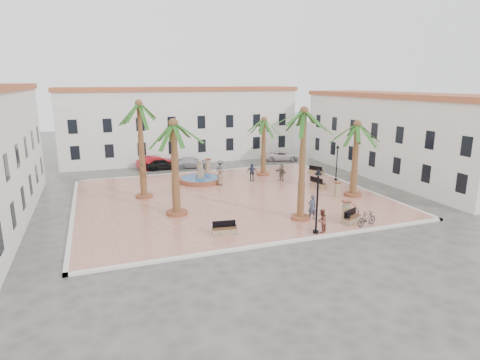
{
  "coord_description": "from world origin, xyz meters",
  "views": [
    {
      "loc": [
        -10.96,
        -32.63,
        10.13
      ],
      "look_at": [
        1.0,
        0.0,
        1.6
      ],
      "focal_mm": 30.0,
      "sensor_mm": 36.0,
      "label": 1
    }
  ],
  "objects": [
    {
      "name": "ground",
      "position": [
        0.0,
        0.0,
        0.0
      ],
      "size": [
        120.0,
        120.0,
        0.0
      ],
      "primitive_type": "plane",
      "color": "#56544F",
      "rests_on": "ground"
    },
    {
      "name": "plaza",
      "position": [
        0.0,
        0.0,
        0.07
      ],
      "size": [
        26.0,
        22.0,
        0.15
      ],
      "primitive_type": "cube",
      "color": "tan",
      "rests_on": "ground"
    },
    {
      "name": "kerb_n",
      "position": [
        0.0,
        11.0,
        0.08
      ],
      "size": [
        26.3,
        0.3,
        0.16
      ],
      "primitive_type": "cube",
      "color": "silver",
      "rests_on": "ground"
    },
    {
      "name": "kerb_s",
      "position": [
        0.0,
        -11.0,
        0.08
      ],
      "size": [
        26.3,
        0.3,
        0.16
      ],
      "primitive_type": "cube",
      "color": "silver",
      "rests_on": "ground"
    },
    {
      "name": "kerb_e",
      "position": [
        13.0,
        0.0,
        0.08
      ],
      "size": [
        0.3,
        22.3,
        0.16
      ],
      "primitive_type": "cube",
      "color": "silver",
      "rests_on": "ground"
    },
    {
      "name": "kerb_w",
      "position": [
        -13.0,
        0.0,
        0.08
      ],
      "size": [
        0.3,
        22.3,
        0.16
      ],
      "primitive_type": "cube",
      "color": "silver",
      "rests_on": "ground"
    },
    {
      "name": "building_north",
      "position": [
        -0.0,
        19.99,
        4.77
      ],
      "size": [
        30.4,
        7.4,
        9.5
      ],
      "color": "white",
      "rests_on": "ground"
    },
    {
      "name": "building_east",
      "position": [
        19.99,
        2.0,
        4.52
      ],
      "size": [
        7.4,
        26.4,
        9.0
      ],
      "rotation": [
        0.0,
        0.0,
        1.57
      ],
      "color": "white",
      "rests_on": "ground"
    },
    {
      "name": "fountain",
      "position": [
        -1.04,
        6.29,
        0.46
      ],
      "size": [
        4.47,
        4.47,
        2.31
      ],
      "color": "#995034",
      "rests_on": "plaza"
    },
    {
      "name": "palm_nw",
      "position": [
        -7.18,
        2.5,
        7.51
      ],
      "size": [
        4.89,
        4.89,
        8.56
      ],
      "color": "#995034",
      "rests_on": "plaza"
    },
    {
      "name": "palm_sw",
      "position": [
        -5.39,
        -3.19,
        6.32
      ],
      "size": [
        5.37,
        5.37,
        7.4
      ],
      "color": "#995034",
      "rests_on": "plaza"
    },
    {
      "name": "palm_s",
      "position": [
        3.09,
        -7.43,
        7.34
      ],
      "size": [
        4.6,
        4.6,
        8.33
      ],
      "color": "#995034",
      "rests_on": "plaza"
    },
    {
      "name": "palm_e",
      "position": [
        10.57,
        -3.46,
        5.77
      ],
      "size": [
        5.16,
        5.16,
        6.79
      ],
      "color": "#995034",
      "rests_on": "plaza"
    },
    {
      "name": "palm_ne",
      "position": [
        6.24,
        6.88,
        5.45
      ],
      "size": [
        4.74,
        4.74,
        6.38
      ],
      "color": "#995034",
      "rests_on": "plaza"
    },
    {
      "name": "bench_s",
      "position": [
        -3.21,
        -8.45,
        0.4
      ],
      "size": [
        1.74,
        0.73,
        0.89
      ],
      "rotation": [
        0.0,
        0.0,
        -0.13
      ],
      "color": "#8F7D5E",
      "rests_on": "plaza"
    },
    {
      "name": "bench_se",
      "position": [
        6.26,
        -9.46,
        0.42
      ],
      "size": [
        1.85,
        1.29,
        0.95
      ],
      "rotation": [
        0.0,
        0.0,
        0.46
      ],
      "color": "#8F7D5E",
      "rests_on": "plaza"
    },
    {
      "name": "bench_e",
      "position": [
        9.19,
        0.29,
        0.43
      ],
      "size": [
        0.93,
        1.94,
        0.98
      ],
      "rotation": [
        0.0,
        0.0,
        1.77
      ],
      "color": "#8F7D5E",
      "rests_on": "plaza"
    },
    {
      "name": "bench_ne",
      "position": [
        12.05,
        5.4,
        0.41
      ],
      "size": [
        1.28,
        1.75,
        0.9
      ],
      "rotation": [
        0.0,
        0.0,
        2.07
      ],
      "color": "#8F7D5E",
      "rests_on": "plaza"
    },
    {
      "name": "lamppost_s",
      "position": [
        2.67,
        -10.4,
        3.19
      ],
      "size": [
        0.49,
        0.49,
        4.5
      ],
      "color": "black",
      "rests_on": "plaza"
    },
    {
      "name": "lamppost_e",
      "position": [
        12.4,
        2.04,
        2.66
      ],
      "size": [
        0.4,
        0.4,
        3.71
      ],
      "color": "black",
      "rests_on": "plaza"
    },
    {
      "name": "bollard_se",
      "position": [
        6.1,
        -8.86,
        0.92
      ],
      "size": [
        0.58,
        0.58,
        1.48
      ],
      "rotation": [
        0.0,
        0.0,
        -0.11
      ],
      "color": "#8F7D5E",
      "rests_on": "plaza"
    },
    {
      "name": "bollard_n",
      "position": [
        0.94,
        10.4,
        0.95
      ],
      "size": [
        0.61,
        0.61,
        1.55
      ],
      "rotation": [
        0.0,
        0.0,
        0.12
      ],
      "color": "#8F7D5E",
      "rests_on": "plaza"
    },
    {
      "name": "bollard_e",
      "position": [
        8.94,
        -3.38,
        0.86
      ],
      "size": [
        0.53,
        0.53,
        1.37
      ],
      "rotation": [
        0.0,
        0.0,
        -0.09
      ],
      "color": "#8F7D5E",
      "rests_on": "plaza"
    },
    {
      "name": "litter_bin",
      "position": [
        5.74,
        -9.59,
        0.53
      ],
      "size": [
        0.39,
        0.39,
        0.75
      ],
      "primitive_type": "cylinder",
      "color": "black",
      "rests_on": "plaza"
    },
    {
      "name": "cyclist_a",
      "position": [
        3.86,
        -7.78,
        1.09
      ],
      "size": [
        0.69,
        0.46,
        1.88
      ],
      "primitive_type": "imported",
      "rotation": [
        0.0,
        0.0,
        3.15
      ],
      "color": "#383D50",
      "rests_on": "plaza"
    },
    {
      "name": "bicycle_a",
      "position": [
        7.06,
        -8.15,
        0.55
      ],
      "size": [
        1.57,
        0.65,
        0.81
      ],
      "primitive_type": "imported",
      "rotation": [
        0.0,
        0.0,
        1.65
      ],
      "color": "black",
      "rests_on": "plaza"
    },
    {
      "name": "cyclist_b",
      "position": [
        3.09,
        -10.4,
        0.97
      ],
      "size": [
        1.0,
        0.96,
        1.63
      ],
      "primitive_type": "imported",
      "rotation": [
        0.0,
        0.0,
        3.75
      ],
      "color": "brown",
      "rests_on": "plaza"
    },
    {
      "name": "bicycle_b",
      "position": [
        6.79,
        -10.4,
        0.68
      ],
      "size": [
        1.81,
        0.79,
        1.05
      ],
      "primitive_type": "imported",
      "rotation": [
        0.0,
        0.0,
        1.74
      ],
      "color": "black",
      "rests_on": "plaza"
    },
    {
      "name": "pedestrian_fountain_a",
      "position": [
        0.47,
        4.23,
        0.94
      ],
      "size": [
        0.78,
        0.51,
        1.59
      ],
      "primitive_type": "imported",
      "rotation": [
        0.0,
        0.0,
        0.01
      ],
      "color": "#816450",
      "rests_on": "plaza"
    },
    {
      "name": "pedestrian_fountain_b",
      "position": [
        4.03,
        4.76,
        1.07
      ],
      "size": [
        1.15,
        0.66,
        1.84
      ],
      "primitive_type": "imported",
      "rotation": [
        0.0,
        0.0,
        -0.2
      ],
      "color": "#2E364E",
      "rests_on": "plaza"
    },
    {
      "name": "pedestrian_north",
      "position": [
        1.39,
        7.09,
        1.13
      ],
      "size": [
        1.18,
        1.45,
        1.96
      ],
      "primitive_type": "imported",
      "rotation": [
        0.0,
        0.0,
        1.99
      ],
      "color": "#57565C",
      "rests_on": "plaza"
    },
    {
      "name": "pedestrian_east",
      "position": [
        6.88,
        3.69,
        1.06
      ],
      "size": [
        0.88,
        1.76,
        1.81
      ],
      "primitive_type": "imported",
      "rotation": [
        0.0,
        0.0,
        -1.35
      ],
      "color": "#695E51",
      "rests_on": "plaza"
    },
    {
      "name": "car_black",
      "position": [
        -3.64,
        14.24,
        0.66
      ],
      "size": [
        3.89,
        1.64,
        1.31
      ],
      "primitive_type": "imported",
      "rotation": [
        0.0,
        0.0,
        1.55
      ],
      "color": "black",
      "rests_on": "ground"
    },
    {
      "name": "car_red",
      "position": [
        -4.15,
        14.97,
        0.77
      ],
      "size": [
        4.84,
        2.2,
        1.54
      ],
      "primitive_type": "imported",
      "rotation": [
        0.0,
        0.0,
        1.7
      ],
      "color": "#AD1721",
      "rests_on": "ground"
    },
    {
      "name": "car_silver",
      "position": [
        -0.02,
        14.0,
        0.65
      ],
      "size": [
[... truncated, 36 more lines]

